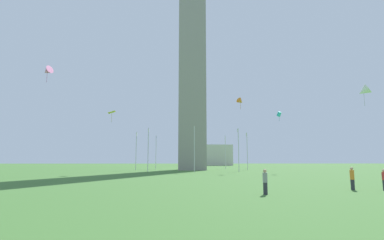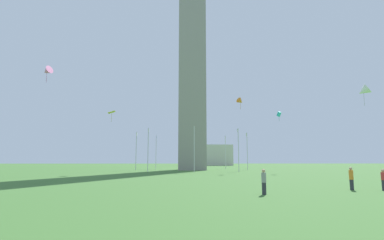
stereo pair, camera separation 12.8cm
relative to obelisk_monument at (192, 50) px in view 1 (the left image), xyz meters
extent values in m
plane|color=#3D6B2D|center=(0.00, 0.00, -29.25)|extent=(260.00, 260.00, 0.00)
cube|color=gray|center=(0.00, 0.00, -3.51)|extent=(6.44, 6.44, 51.49)
cylinder|color=silver|center=(13.15, 0.00, -24.81)|extent=(0.14, 0.14, 8.89)
cube|color=red|center=(13.70, 0.00, -20.82)|extent=(1.00, 0.03, 0.64)
cylinder|color=silver|center=(9.30, 9.30, -24.81)|extent=(0.14, 0.14, 8.89)
cube|color=#1E2D99|center=(9.85, 9.30, -20.82)|extent=(1.00, 0.03, 0.64)
cylinder|color=silver|center=(0.00, 13.15, -24.81)|extent=(0.14, 0.14, 8.89)
cube|color=white|center=(0.55, 13.15, -20.82)|extent=(1.00, 0.03, 0.64)
cylinder|color=silver|center=(-9.30, 9.30, -24.81)|extent=(0.14, 0.14, 8.89)
cube|color=white|center=(-8.75, 9.30, -20.82)|extent=(1.00, 0.03, 0.64)
cylinder|color=silver|center=(-13.15, 0.00, -24.81)|extent=(0.14, 0.14, 8.89)
cube|color=white|center=(-12.60, 0.00, -20.82)|extent=(1.00, 0.03, 0.64)
cylinder|color=silver|center=(-9.30, -9.30, -24.81)|extent=(0.14, 0.14, 8.89)
cube|color=white|center=(-8.75, -9.30, -20.82)|extent=(1.00, 0.03, 0.64)
cylinder|color=silver|center=(0.00, -13.15, -24.81)|extent=(0.14, 0.14, 8.89)
cube|color=white|center=(0.55, -13.15, -20.82)|extent=(1.00, 0.03, 0.64)
cylinder|color=silver|center=(9.30, -9.30, -24.81)|extent=(0.14, 0.14, 8.89)
cube|color=white|center=(9.85, -9.30, -20.82)|extent=(1.00, 0.03, 0.64)
cylinder|color=red|center=(-47.90, -13.09, -28.15)|extent=(0.32, 0.32, 0.60)
sphere|color=tan|center=(-47.90, -13.09, -27.74)|extent=(0.24, 0.24, 0.24)
cylinder|color=#2D2D38|center=(-47.22, -10.98, -28.85)|extent=(0.29, 0.29, 0.80)
cylinder|color=orange|center=(-47.22, -10.98, -28.08)|extent=(0.32, 0.32, 0.74)
sphere|color=tan|center=(-47.22, -10.98, -27.60)|extent=(0.24, 0.24, 0.24)
cylinder|color=#2D2D38|center=(-50.11, -3.27, -28.85)|extent=(0.29, 0.29, 0.80)
cylinder|color=gray|center=(-50.11, -3.27, -28.12)|extent=(0.32, 0.32, 0.67)
sphere|color=tan|center=(-50.11, -3.27, -27.66)|extent=(0.24, 0.24, 0.24)
cone|color=white|center=(-29.63, -23.68, -17.09)|extent=(2.45, 2.53, 2.05)
cylinder|color=#A7A7A7|center=(-29.63, -23.68, -18.33)|extent=(0.04, 0.04, 1.87)
cube|color=#33C6D1|center=(-13.97, -16.49, -18.07)|extent=(1.01, 0.82, 1.02)
cylinder|color=teal|center=(-13.97, -16.49, -18.86)|extent=(0.04, 0.04, 1.19)
cone|color=orange|center=(-11.69, -9.43, -15.14)|extent=(1.81, 1.90, 1.55)
cylinder|color=#A75C15|center=(-11.69, -9.43, -16.09)|extent=(0.04, 0.04, 1.43)
cone|color=pink|center=(-29.35, 21.39, -14.52)|extent=(1.70, 1.81, 1.50)
cylinder|color=#A44A79|center=(-29.35, 21.39, -15.48)|extent=(0.04, 0.04, 1.43)
cube|color=yellow|center=(-17.09, 15.08, -18.37)|extent=(1.34, 1.28, 0.43)
cylinder|color=#A4921C|center=(-17.09, 15.08, -19.40)|extent=(0.04, 0.04, 1.55)
cube|color=beige|center=(69.28, -12.44, -24.84)|extent=(29.32, 13.46, 8.82)
camera|label=1|loc=(-70.51, 2.41, -26.93)|focal=27.83mm
camera|label=2|loc=(-70.52, 2.29, -26.93)|focal=27.83mm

